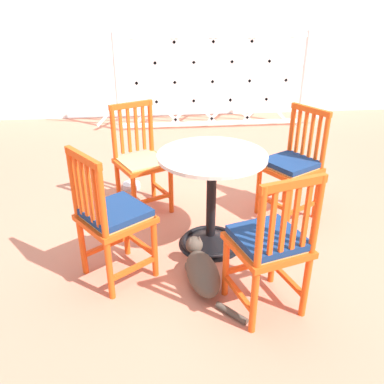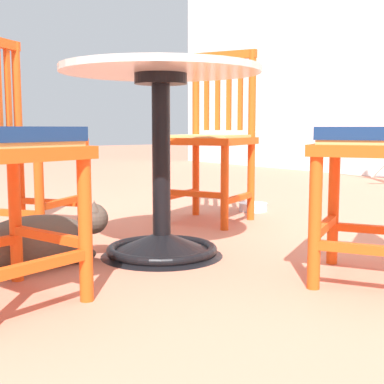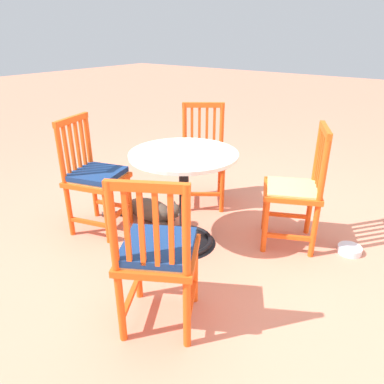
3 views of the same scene
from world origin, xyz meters
TOP-DOWN VIEW (x-y plane):
  - ground_plane at (0.00, 0.00)m, footprint 24.00×24.00m
  - cafe_table at (-0.11, -0.06)m, footprint 0.76×0.76m
  - orange_chair_facing_out at (-0.79, -0.37)m, footprint 0.56×0.56m
  - orange_chair_near_fence at (0.11, -0.76)m, footprint 0.50×0.50m
  - orange_chair_tucked_in at (0.61, 0.33)m, footprint 0.55×0.55m
  - orange_chair_by_planter at (-0.62, 0.58)m, footprint 0.53×0.53m
  - tabby_cat at (-0.24, -0.49)m, footprint 0.35×0.71m
  - pet_water_bowl at (-0.74, 1.00)m, footprint 0.17×0.17m

SIDE VIEW (x-z plane):
  - ground_plane at x=0.00m, z-range 0.00..0.00m
  - pet_water_bowl at x=-0.74m, z-range 0.00..0.05m
  - tabby_cat at x=-0.24m, z-range -0.02..0.21m
  - cafe_table at x=-0.11m, z-range -0.08..0.65m
  - orange_chair_by_planter at x=-0.62m, z-range -0.02..0.89m
  - orange_chair_facing_out at x=-0.79m, z-range -0.01..0.90m
  - orange_chair_near_fence at x=0.11m, z-range -0.01..0.90m
  - orange_chair_tucked_in at x=0.61m, z-range -0.01..0.90m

